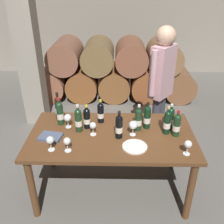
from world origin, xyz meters
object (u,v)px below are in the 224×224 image
at_px(serving_plate, 135,147).
at_px(dining_table, 112,141).
at_px(wine_glass_4, 67,142).
at_px(wine_bottle_5, 147,117).
at_px(wine_bottle_6, 138,119).
at_px(wine_bottle_7, 58,107).
at_px(wine_bottle_9, 177,125).
at_px(wine_bottle_10, 87,118).
at_px(wine_bottle_4, 167,122).
at_px(wine_bottle_2, 101,112).
at_px(tasting_notebook, 51,137).
at_px(wine_glass_3, 50,141).
at_px(wine_bottle_3, 119,126).
at_px(sommelier_presenting, 161,82).
at_px(wine_glass_2, 133,125).
at_px(wine_bottle_0, 78,120).
at_px(wine_bottle_1, 60,113).
at_px(wine_glass_5, 68,118).
at_px(wine_bottle_8, 170,118).
at_px(wine_glass_1, 93,126).
at_px(wine_glass_0, 188,145).

bearing_deg(serving_plate, dining_table, 135.26).
bearing_deg(wine_glass_4, wine_bottle_5, 28.70).
height_order(wine_bottle_6, wine_bottle_7, wine_bottle_7).
distance_m(wine_bottle_9, wine_bottle_10, 0.93).
bearing_deg(wine_bottle_4, wine_bottle_7, 166.23).
bearing_deg(wine_bottle_2, tasting_notebook, -145.93).
bearing_deg(wine_glass_3, wine_bottle_2, 50.37).
relative_size(dining_table, wine_bottle_3, 5.72).
distance_m(wine_bottle_9, sommelier_presenting, 0.78).
bearing_deg(wine_bottle_10, wine_bottle_2, 41.84).
distance_m(tasting_notebook, sommelier_presenting, 1.50).
bearing_deg(wine_bottle_3, sommelier_presenting, 56.94).
relative_size(wine_bottle_3, serving_plate, 1.24).
bearing_deg(sommelier_presenting, wine_glass_2, -116.72).
relative_size(wine_bottle_0, wine_bottle_7, 0.96).
bearing_deg(wine_bottle_1, dining_table, -18.68).
bearing_deg(wine_bottle_2, dining_table, -62.71).
height_order(wine_glass_2, wine_glass_5, wine_glass_2).
bearing_deg(dining_table, wine_glass_5, 164.95).
relative_size(wine_bottle_5, wine_bottle_8, 1.06).
bearing_deg(wine_glass_3, wine_bottle_10, 53.53).
height_order(wine_bottle_2, serving_plate, wine_bottle_2).
distance_m(dining_table, wine_bottle_8, 0.66).
relative_size(dining_table, wine_bottle_8, 5.93).
bearing_deg(serving_plate, wine_bottle_5, 67.59).
bearing_deg(wine_bottle_0, wine_bottle_5, 6.08).
height_order(wine_glass_4, sommelier_presenting, sommelier_presenting).
relative_size(wine_glass_1, wine_glass_3, 0.98).
distance_m(wine_bottle_2, wine_bottle_5, 0.51).
height_order(wine_glass_0, tasting_notebook, wine_glass_0).
bearing_deg(wine_bottle_10, serving_plate, -35.13).
height_order(wine_glass_0, wine_glass_4, wine_glass_0).
height_order(wine_bottle_1, wine_bottle_9, wine_bottle_1).
relative_size(wine_bottle_8, wine_glass_4, 1.99).
bearing_deg(wine_bottle_4, wine_glass_0, -69.49).
relative_size(dining_table, wine_bottle_7, 5.33).
bearing_deg(wine_glass_2, wine_glass_3, -160.83).
relative_size(wine_bottle_7, wine_glass_0, 2.19).
relative_size(wine_glass_0, wine_glass_5, 0.94).
xyz_separation_m(wine_glass_1, wine_glass_5, (-0.28, 0.14, 0.01)).
height_order(wine_bottle_0, wine_bottle_3, wine_bottle_0).
bearing_deg(wine_bottle_5, wine_bottle_3, -147.53).
distance_m(wine_bottle_3, tasting_notebook, 0.70).
bearing_deg(wine_bottle_10, wine_bottle_4, -6.17).
bearing_deg(sommelier_presenting, wine_glass_1, -135.90).
bearing_deg(wine_bottle_4, sommelier_presenting, 87.20).
height_order(wine_glass_2, sommelier_presenting, sommelier_presenting).
distance_m(wine_glass_0, wine_glass_5, 1.25).
bearing_deg(serving_plate, wine_bottle_7, 146.92).
bearing_deg(wine_bottle_2, serving_plate, -53.06).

